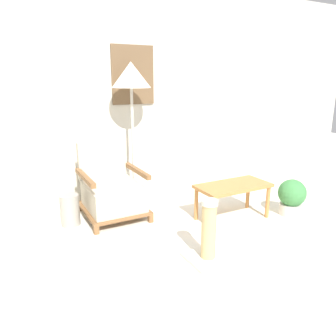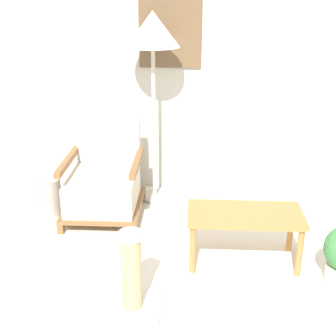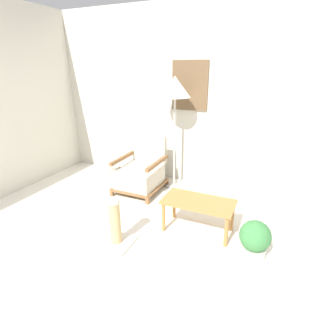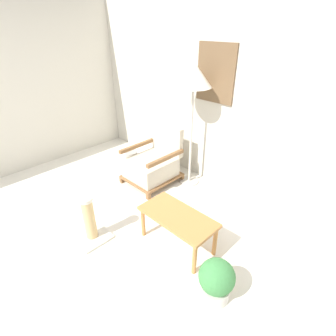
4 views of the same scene
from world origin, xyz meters
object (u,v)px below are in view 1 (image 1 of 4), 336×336
Objects in this scene: coffee_table at (233,189)px; scratching_post at (208,238)px; armchair at (112,191)px; potted_plant at (292,196)px; vase at (70,210)px; floor_lamp at (131,81)px.

scratching_post reaches higher than coffee_table.
potted_plant is (1.80, -0.94, -0.07)m from armchair.
armchair is at bearing 152.43° from potted_plant.
floor_lamp is at bearing 23.06° from vase.
vase is (-1.62, 0.68, -0.17)m from coffee_table.
coffee_table is at bearing -55.18° from floor_lamp.
vase is at bearing 157.35° from coffee_table.
vase is 1.55m from scratching_post.
floor_lamp is (0.41, 0.34, 1.20)m from armchair.
floor_lamp reaches higher than vase.
armchair is 0.49m from vase.
potted_plant is 1.44m from scratching_post.
scratching_post is at bearing -165.34° from potted_plant.
armchair is at bearing -139.90° from floor_lamp.
potted_plant is 0.76× the size of scratching_post.
vase is at bearing -156.94° from floor_lamp.
armchair is 1.00× the size of coffee_table.
floor_lamp is 2.09m from scratching_post.
potted_plant is (0.66, -0.23, -0.12)m from coffee_table.
coffee_table is at bearing -22.65° from vase.
armchair is 2.03m from potted_plant.
vase is (-0.48, -0.03, -0.12)m from armchair.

